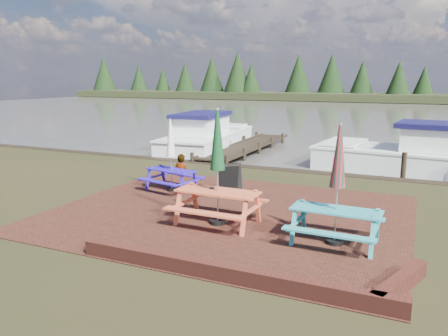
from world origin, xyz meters
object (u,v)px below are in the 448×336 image
picnic_table_teal (336,204)px  person (181,154)px  boat_jetty (207,138)px  chalkboard (230,180)px  boat_near (427,158)px  picnic_table_red (218,185)px  jetty (246,146)px  picnic_table_blue (171,166)px

picnic_table_teal → person: 7.64m
picnic_table_teal → boat_jetty: bearing=129.4°
chalkboard → boat_jetty: (-4.88, 8.32, -0.04)m
boat_near → person: size_ratio=5.22×
boat_near → person: boat_near is taller
boat_near → chalkboard: bearing=148.0°
picnic_table_red → boat_jetty: size_ratio=0.36×
jetty → boat_near: boat_near is taller
chalkboard → person: size_ratio=0.59×
picnic_table_teal → jetty: 13.06m
chalkboard → boat_jetty: size_ratio=0.12×
boat_jetty → boat_near: boat_near is taller
picnic_table_teal → picnic_table_red: (-2.83, 0.17, 0.07)m
chalkboard → picnic_table_blue: bearing=144.7°
picnic_table_blue → person: size_ratio=1.38×
picnic_table_blue → chalkboard: bearing=16.4°
picnic_table_red → chalkboard: 2.61m
boat_jetty → boat_near: (10.29, -1.56, 0.00)m
person → jetty: bearing=-87.7°
picnic_table_red → chalkboard: bearing=107.9°
picnic_table_blue → boat_near: picnic_table_blue is taller
picnic_table_blue → jetty: picnic_table_blue is taller
chalkboard → boat_near: 8.66m
jetty → person: bearing=-88.4°
boat_jetty → person: boat_jetty is taller
picnic_table_teal → jetty: (-6.43, 11.34, -0.79)m
picnic_table_teal → picnic_table_blue: bearing=157.4°
chalkboard → person: 3.24m
jetty → picnic_table_blue: bearing=-84.1°
jetty → person: 6.96m
picnic_table_red → person: (-3.41, 4.25, -0.16)m
jetty → boat_jetty: 2.08m
picnic_table_blue → boat_jetty: size_ratio=0.29×
picnic_table_teal → person: size_ratio=1.58×
picnic_table_blue → boat_near: (7.36, 6.89, -0.33)m
boat_jetty → boat_near: size_ratio=0.92×
picnic_table_blue → chalkboard: size_ratio=2.33×
picnic_table_red → jetty: (-3.60, 11.17, -0.86)m
picnic_table_blue → boat_jetty: (-2.93, 8.45, -0.33)m
chalkboard → boat_jetty: bearing=81.4°
jetty → person: person is taller
picnic_table_blue → jetty: 8.91m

